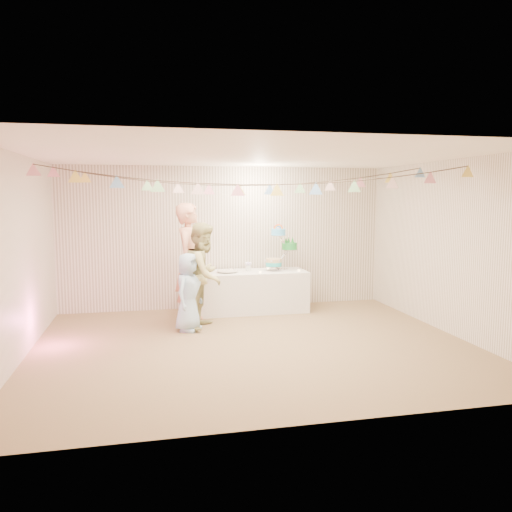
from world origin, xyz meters
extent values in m
plane|color=brown|center=(0.00, 0.00, 0.00)|extent=(6.00, 6.00, 0.00)
plane|color=white|center=(0.00, 0.00, 2.60)|extent=(6.00, 6.00, 0.00)
plane|color=silver|center=(0.00, 2.50, 1.30)|extent=(6.00, 6.00, 0.00)
plane|color=silver|center=(0.00, -2.50, 1.30)|extent=(6.00, 6.00, 0.00)
plane|color=silver|center=(-3.00, 0.00, 1.30)|extent=(5.00, 5.00, 0.00)
plane|color=silver|center=(3.00, 0.00, 1.30)|extent=(5.00, 5.00, 0.00)
cube|color=white|center=(0.39, 2.03, 0.36)|extent=(1.94, 0.78, 0.73)
cylinder|color=white|center=(-0.06, 1.98, 0.76)|extent=(0.36, 0.36, 0.02)
imported|color=tan|center=(-0.74, 1.52, 0.98)|extent=(0.72, 0.84, 1.95)
imported|color=tan|center=(-0.57, 1.12, 0.83)|extent=(0.92, 1.00, 1.65)
imported|color=#9FC2E1|center=(-0.83, 0.95, 0.60)|extent=(0.64, 0.70, 1.20)
cylinder|color=#FFD88C|center=(-0.41, 1.88, 0.74)|extent=(0.04, 0.04, 0.03)
cylinder|color=#FFD88C|center=(0.04, 2.21, 0.74)|extent=(0.04, 0.04, 0.03)
cylinder|color=#FFD88C|center=(0.49, 1.81, 0.74)|extent=(0.04, 0.04, 0.03)
cylinder|color=#FFD88C|center=(0.74, 2.25, 0.74)|extent=(0.04, 0.04, 0.03)
cylinder|color=#FFD88C|center=(1.21, 1.85, 0.74)|extent=(0.04, 0.04, 0.03)
camera|label=1|loc=(-1.42, -6.60, 2.06)|focal=35.00mm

